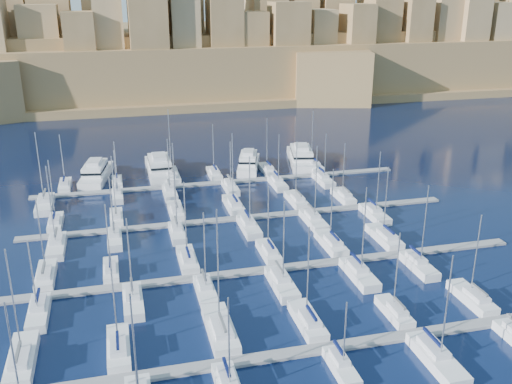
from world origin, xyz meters
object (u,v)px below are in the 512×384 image
object	(u,v)px
motor_yacht_a	(96,173)
motor_yacht_d	(301,157)
sailboat_4	(395,312)
motor_yacht_c	(248,163)
sailboat_2	(220,330)
motor_yacht_b	(160,167)
sailboat_0	(22,360)

from	to	relation	value
motor_yacht_a	motor_yacht_d	distance (m)	50.78
sailboat_4	motor_yacht_c	world-z (taller)	sailboat_4
sailboat_2	motor_yacht_d	size ratio (longest dim) A/B	0.89
sailboat_2	motor_yacht_b	size ratio (longest dim) A/B	0.93
sailboat_4	sailboat_0	bearing A→B (deg)	178.59
sailboat_0	sailboat_2	bearing A→B (deg)	0.89
motor_yacht_a	sailboat_2	bearing A→B (deg)	-76.73
sailboat_0	sailboat_4	size ratio (longest dim) A/B	1.21
sailboat_0	motor_yacht_c	size ratio (longest dim) A/B	0.96
sailboat_0	sailboat_2	world-z (taller)	sailboat_2
sailboat_4	motor_yacht_a	bearing A→B (deg)	119.63
motor_yacht_c	motor_yacht_d	size ratio (longest dim) A/B	0.81
sailboat_2	sailboat_0	bearing A→B (deg)	-179.11
motor_yacht_b	sailboat_2	bearing A→B (deg)	-88.77
sailboat_0	sailboat_4	distance (m)	48.22
sailboat_4	motor_yacht_b	size ratio (longest dim) A/B	0.67
sailboat_4	motor_yacht_c	size ratio (longest dim) A/B	0.79
sailboat_2	motor_yacht_a	distance (m)	71.27
sailboat_2	motor_yacht_d	distance (m)	78.25
sailboat_0	motor_yacht_a	bearing A→B (deg)	83.57
sailboat_2	motor_yacht_c	distance (m)	71.44
sailboat_4	motor_yacht_b	world-z (taller)	sailboat_4
sailboat_4	motor_yacht_a	xyz separation A→B (m)	(-40.35, 70.93, 1.00)
sailboat_2	motor_yacht_d	xyz separation A→B (m)	(34.42, 70.27, 0.94)
sailboat_4	sailboat_2	bearing A→B (deg)	176.27
sailboat_0	motor_yacht_d	world-z (taller)	sailboat_0
sailboat_4	motor_yacht_a	size ratio (longest dim) A/B	0.71
sailboat_2	motor_yacht_b	world-z (taller)	sailboat_2
sailboat_4	motor_yacht_c	bearing A→B (deg)	93.13
sailboat_4	motor_yacht_d	bearing A→B (deg)	81.74
sailboat_2	motor_yacht_a	xyz separation A→B (m)	(-16.35, 69.36, 0.94)
motor_yacht_c	sailboat_0	bearing A→B (deg)	-122.78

